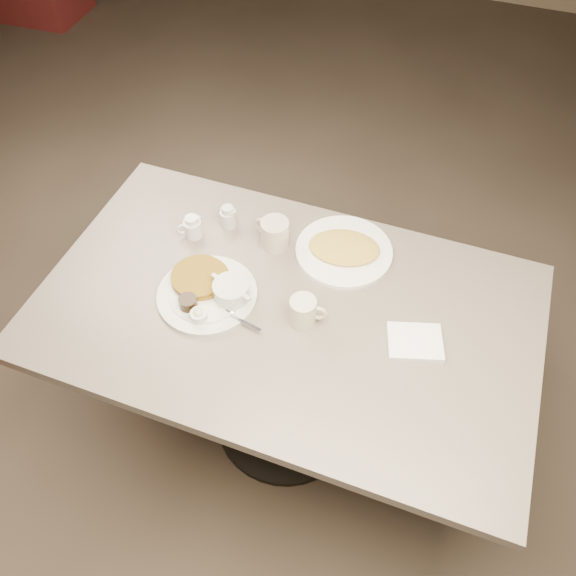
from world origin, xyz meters
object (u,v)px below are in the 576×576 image
(creamer_left, at_px, (192,227))
(hash_plate, at_px, (344,250))
(diner_table, at_px, (286,338))
(creamer_right, at_px, (228,217))
(coffee_mug_near, at_px, (304,311))
(main_plate, at_px, (210,291))
(coffee_mug_far, at_px, (274,233))

(creamer_left, distance_m, hash_plate, 0.51)
(diner_table, bearing_deg, creamer_right, 139.14)
(coffee_mug_near, bearing_deg, diner_table, 158.41)
(coffee_mug_near, bearing_deg, hash_plate, 83.50)
(main_plate, height_order, hash_plate, main_plate)
(diner_table, relative_size, coffee_mug_far, 10.68)
(main_plate, height_order, coffee_mug_near, coffee_mug_near)
(coffee_mug_far, xyz_separation_m, hash_plate, (0.23, 0.04, -0.04))
(diner_table, xyz_separation_m, coffee_mug_far, (-0.13, 0.23, 0.22))
(coffee_mug_near, relative_size, creamer_right, 1.47)
(hash_plate, bearing_deg, diner_table, -110.01)
(creamer_right, bearing_deg, coffee_mug_far, -9.71)
(coffee_mug_near, distance_m, creamer_right, 0.47)
(coffee_mug_near, height_order, hash_plate, coffee_mug_near)
(diner_table, relative_size, coffee_mug_near, 12.77)
(coffee_mug_far, relative_size, creamer_right, 1.76)
(diner_table, bearing_deg, main_plate, -171.36)
(diner_table, height_order, main_plate, main_plate)
(coffee_mug_far, bearing_deg, hash_plate, 10.62)
(diner_table, height_order, creamer_left, creamer_left)
(coffee_mug_far, distance_m, creamer_right, 0.18)
(creamer_left, height_order, hash_plate, creamer_left)
(coffee_mug_far, bearing_deg, creamer_left, -168.48)
(hash_plate, bearing_deg, coffee_mug_near, -96.50)
(creamer_left, bearing_deg, coffee_mug_near, -23.86)
(coffee_mug_near, bearing_deg, creamer_right, 141.99)
(creamer_right, bearing_deg, diner_table, -40.86)
(creamer_left, bearing_deg, hash_plate, 11.11)
(main_plate, height_order, creamer_left, creamer_left)
(hash_plate, bearing_deg, creamer_left, -168.89)
(diner_table, distance_m, coffee_mug_near, 0.23)
(main_plate, relative_size, creamer_right, 5.03)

